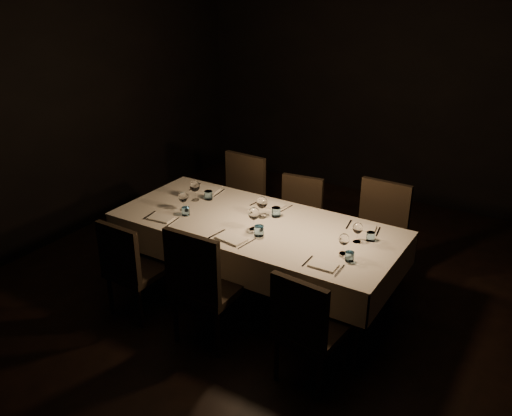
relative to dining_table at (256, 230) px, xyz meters
The scene contains 14 objects.
room 0.81m from the dining_table, ahead, with size 5.01×6.01×3.01m.
dining_table is the anchor object (origin of this frame).
chair_near_left 1.12m from the dining_table, 133.18° to the right, with size 0.44×0.44×0.90m.
place_setting_near_left 0.75m from the dining_table, 162.73° to the right, with size 0.33×0.40×0.18m.
chair_near_center 0.78m from the dining_table, 90.81° to the right, with size 0.50×0.50×1.02m.
place_setting_near_center 0.27m from the dining_table, 74.71° to the right, with size 0.37×0.42×0.20m.
chair_near_right 1.20m from the dining_table, 41.08° to the right, with size 0.47×0.47×0.91m.
place_setting_near_right 0.91m from the dining_table, 13.93° to the right, with size 0.31×0.40×0.17m.
chair_far_left 1.03m from the dining_table, 132.17° to the left, with size 0.51×0.51×1.02m.
place_setting_far_left 0.80m from the dining_table, 163.86° to the left, with size 0.36×0.42×0.20m.
chair_far_center 0.84m from the dining_table, 90.49° to the left, with size 0.48×0.48×0.89m.
place_setting_far_center 0.27m from the dining_table, 91.89° to the left, with size 0.37×0.42×0.20m.
chair_far_right 1.18m from the dining_table, 45.12° to the left, with size 0.49×0.49×1.00m.
place_setting_far_right 0.93m from the dining_table, 13.71° to the left, with size 0.32×0.40×0.17m.
Camera 1 is at (2.24, -3.62, 2.79)m, focal length 38.00 mm.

